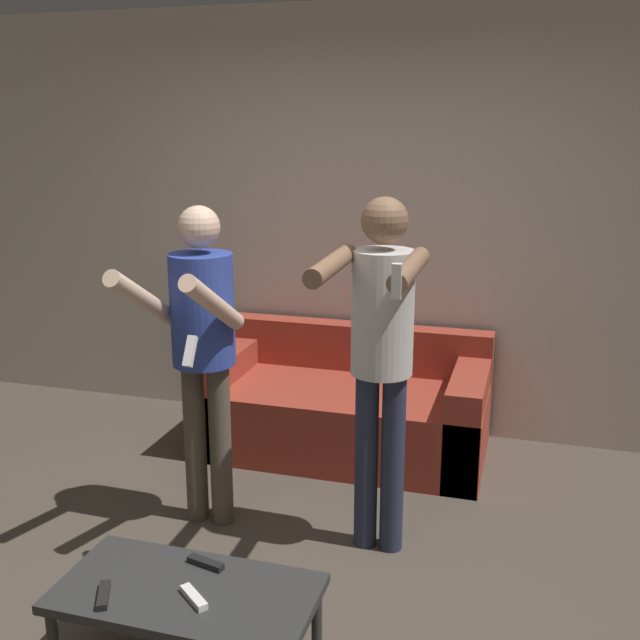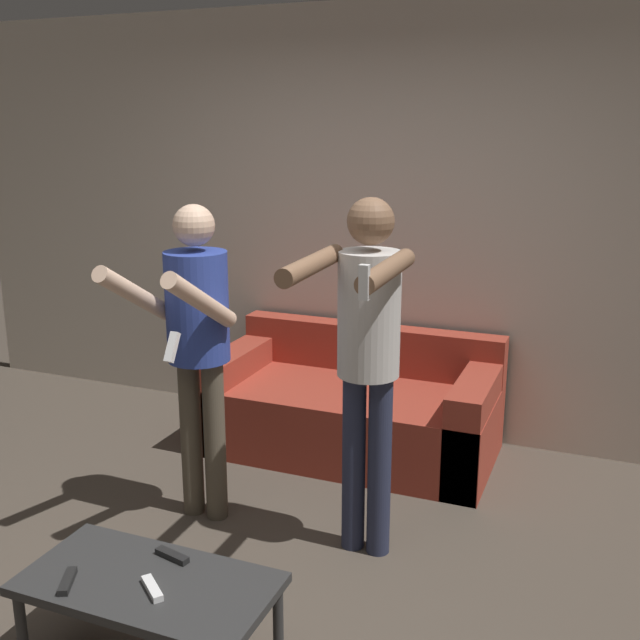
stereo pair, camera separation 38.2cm
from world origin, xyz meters
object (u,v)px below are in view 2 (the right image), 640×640
at_px(remote_mid, 152,588).
at_px(remote_near, 68,581).
at_px(coffee_table, 149,590).
at_px(person_standing_right, 367,342).
at_px(person_standing_left, 196,331).
at_px(remote_far, 172,556).
at_px(couch, 353,410).

bearing_deg(remote_mid, remote_near, -165.72).
bearing_deg(coffee_table, person_standing_right, 66.07).
bearing_deg(person_standing_left, remote_near, -82.36).
bearing_deg(remote_far, person_standing_left, 114.60).
bearing_deg(remote_near, remote_far, 47.52).
xyz_separation_m(remote_mid, remote_far, (-0.05, 0.20, 0.00)).
bearing_deg(remote_near, person_standing_right, 58.78).
relative_size(person_standing_right, remote_mid, 12.02).
distance_m(coffee_table, remote_mid, 0.09).
height_order(coffee_table, remote_near, remote_near).
bearing_deg(remote_mid, person_standing_left, 112.71).
xyz_separation_m(couch, coffee_table, (-0.03, -2.12, 0.08)).
distance_m(couch, person_standing_right, 1.39).
distance_m(person_standing_left, remote_mid, 1.35).
xyz_separation_m(coffee_table, remote_near, (-0.25, -0.13, 0.05)).
height_order(couch, person_standing_right, person_standing_right).
xyz_separation_m(person_standing_right, coffee_table, (-0.47, -1.06, -0.70)).
bearing_deg(remote_far, remote_near, -132.48).
xyz_separation_m(couch, person_standing_left, (-0.44, -1.07, 0.74)).
relative_size(person_standing_left, person_standing_right, 0.96).
height_order(person_standing_right, remote_near, person_standing_right).
relative_size(remote_near, remote_mid, 1.08).
height_order(person_standing_right, coffee_table, person_standing_right).
distance_m(remote_near, remote_far, 0.38).
bearing_deg(person_standing_left, person_standing_right, -0.20).
height_order(remote_mid, remote_far, same).
distance_m(couch, person_standing_left, 1.37).
bearing_deg(couch, remote_near, -97.07).
relative_size(person_standing_right, coffee_table, 1.81).
relative_size(person_standing_left, remote_near, 10.74).
bearing_deg(remote_mid, coffee_table, 136.51).
relative_size(remote_mid, remote_far, 0.90).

